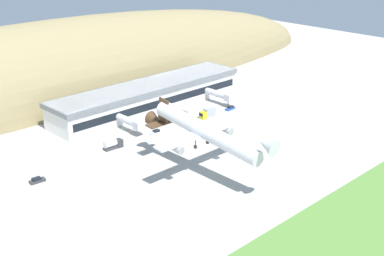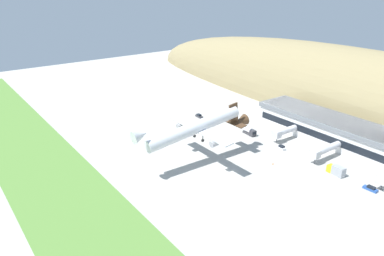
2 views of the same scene
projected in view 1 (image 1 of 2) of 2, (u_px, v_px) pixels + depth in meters
The scene contains 14 objects.
ground_plane at pixel (221, 159), 166.33m from camera, with size 414.67×414.67×0.00m, color #ADAAA3.
grass_strip_foreground at pixel (371, 221), 132.31m from camera, with size 373.20×29.68×0.08m, color #568438.
hill_backdrop at pixel (45, 98), 223.22m from camera, with size 337.61×53.38×63.56m, color #8E7F56.
terminal_building at pixel (149, 95), 209.04m from camera, with size 84.01×17.73×10.02m.
jetway_0 at pixel (131, 122), 185.70m from camera, with size 3.38×13.04×5.43m.
jetway_1 at pixel (178, 109), 198.14m from camera, with size 3.38×15.89×5.43m.
jetway_2 at pixel (220, 95), 214.40m from camera, with size 3.38×13.91×5.43m.
cargo_airplane at pixel (204, 132), 151.29m from camera, with size 33.28×49.38×10.77m.
service_car_0 at pixel (37, 180), 151.75m from camera, with size 4.59×2.20×1.47m.
service_car_1 at pixel (230, 108), 209.64m from camera, with size 4.57×1.89×1.43m.
service_car_2 at pixel (156, 132), 185.70m from camera, with size 3.99×2.14×1.57m.
fuel_truck at pixel (208, 113), 201.16m from camera, with size 6.53×2.85×3.38m.
box_truck at pixel (113, 144), 173.77m from camera, with size 6.72×2.59×3.10m.
traffic_cone_0 at pixel (195, 138), 182.08m from camera, with size 0.52×0.52×0.58m.
Camera 1 is at (-111.59, -102.52, 69.89)m, focal length 50.00 mm.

